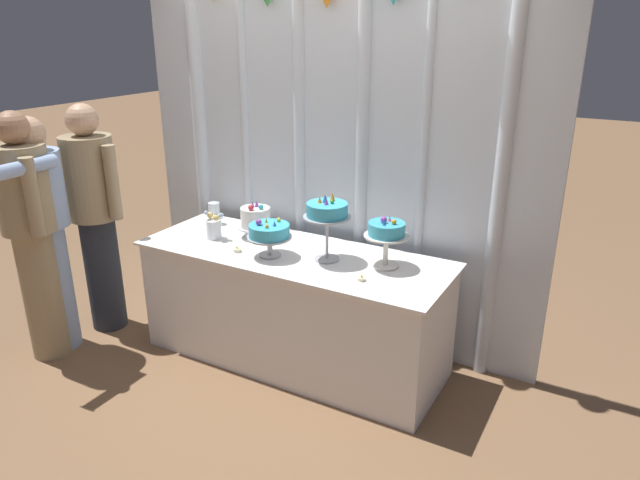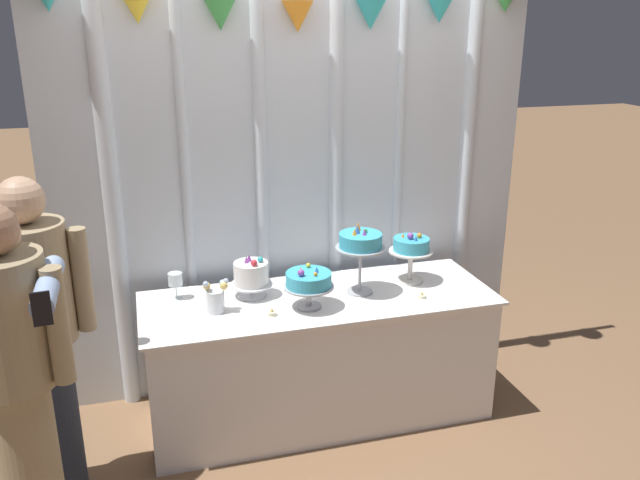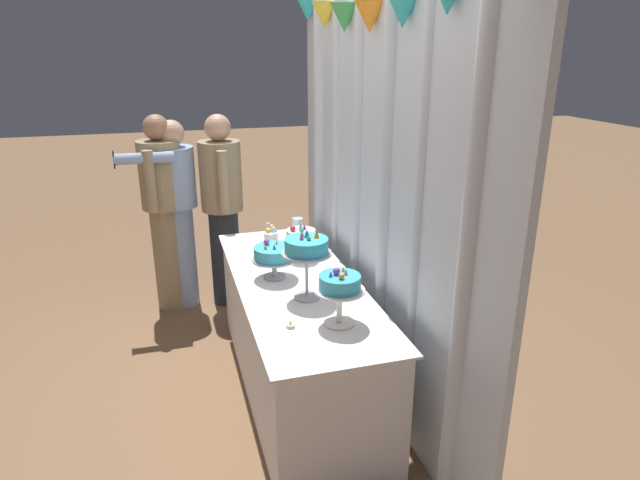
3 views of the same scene
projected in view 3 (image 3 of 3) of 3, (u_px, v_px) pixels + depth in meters
The scene contains 14 objects.
ground_plane at pixel (283, 390), 3.54m from camera, with size 24.00×24.00×0.00m, color #846042.
draped_curtain at pixel (372, 170), 3.23m from camera, with size 2.90×0.18×2.66m.
cake_table at pixel (297, 336), 3.44m from camera, with size 1.99×0.72×0.76m.
cake_display_leftmost at pixel (301, 241), 3.63m from camera, with size 0.24×0.24×0.24m.
cake_display_midleft at pixel (274, 255), 3.31m from camera, with size 0.27×0.27×0.24m.
cake_display_midright at pixel (307, 249), 2.99m from camera, with size 0.28×0.28×0.40m.
cake_display_rightmost at pixel (340, 287), 2.73m from camera, with size 0.26×0.26×0.31m.
wine_glass at pixel (298, 223), 4.03m from camera, with size 0.08×0.08×0.15m.
flower_vase at pixel (271, 239), 3.80m from camera, with size 0.14×0.10×0.19m.
tealight_far_left at pixel (261, 264), 3.54m from camera, with size 0.05×0.05×0.04m.
tealight_near_left at pixel (291, 326), 2.76m from camera, with size 0.05×0.05×0.04m.
guest_man_pink_jacket at pixel (222, 204), 4.49m from camera, with size 0.51×0.34×1.61m.
guest_girl_blue_dress at pixel (177, 207), 4.45m from camera, with size 0.49×0.60×1.57m.
guest_man_dark_suit at pixel (164, 207), 4.39m from camera, with size 0.47×0.43×1.62m.
Camera 3 is at (2.96, -0.61, 2.10)m, focal length 30.63 mm.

